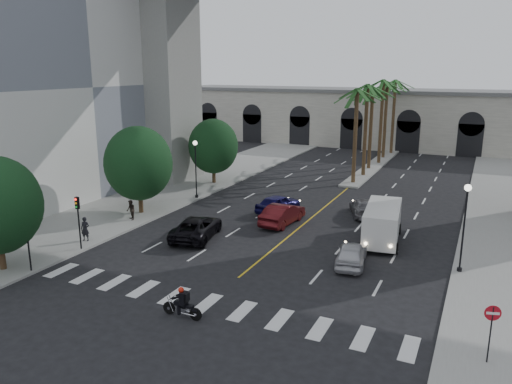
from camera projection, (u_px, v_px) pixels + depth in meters
name	position (u px, v px, depth m)	size (l,w,h in m)	color
ground	(221.00, 292.00, 26.74)	(140.00, 140.00, 0.00)	black
sidewalk_left	(158.00, 196.00, 46.06)	(8.00, 100.00, 0.15)	gray
median	(374.00, 166.00, 60.11)	(2.00, 24.00, 0.20)	gray
building_left	(25.00, 82.00, 45.85)	(16.50, 32.50, 20.60)	silver
pier_building	(400.00, 118.00, 74.03)	(71.00, 10.50, 8.50)	beige
palm_a	(357.00, 94.00, 49.12)	(3.20, 3.20, 10.30)	#47331E
palm_b	(368.00, 90.00, 52.53)	(3.20, 3.20, 10.60)	#47331E
palm_c	(373.00, 92.00, 56.28)	(3.20, 3.20, 10.10)	#47331E
palm_d	(383.00, 85.00, 59.47)	(3.20, 3.20, 10.90)	#47331E
palm_e	(387.00, 87.00, 63.20)	(3.20, 3.20, 10.40)	#47331E
palm_f	(395.00, 84.00, 66.53)	(3.20, 3.20, 10.70)	#47331E
street_tree_mid	(138.00, 163.00, 39.83)	(5.44, 5.44, 7.21)	#382616
street_tree_far	(213.00, 146.00, 50.45)	(5.04, 5.04, 6.68)	#382616
lamp_post_left_far	(196.00, 164.00, 44.69)	(0.40, 0.40, 5.35)	black
lamp_post_right	(465.00, 221.00, 28.30)	(0.40, 0.40, 5.35)	black
traffic_signal_near	(27.00, 232.00, 28.57)	(0.25, 0.18, 3.65)	black
traffic_signal_far	(78.00, 214.00, 32.08)	(0.25, 0.18, 3.65)	black
motorcycle_rider	(183.00, 304.00, 23.82)	(2.15, 0.58, 1.55)	black
car_a	(351.00, 254.00, 30.18)	(1.68, 4.18, 1.42)	#BAB9BF
car_b	(282.00, 214.00, 38.04)	(1.70, 4.86, 1.60)	#4A0E12
car_c	(197.00, 227.00, 34.99)	(2.52, 5.47, 1.52)	black
car_d	(364.00, 207.00, 40.26)	(1.90, 4.66, 1.35)	slate
car_e	(278.00, 204.00, 41.14)	(1.78, 4.42, 1.51)	#13104C
cargo_van	(382.00, 223.00, 33.95)	(2.96, 6.15, 2.52)	silver
pedestrian_a	(85.00, 229.00, 33.93)	(0.61, 0.40, 1.67)	black
pedestrian_b	(131.00, 210.00, 38.61)	(0.76, 0.60, 1.57)	black
do_not_enter_sign	(492.00, 322.00, 19.67)	(0.63, 0.21, 2.64)	black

